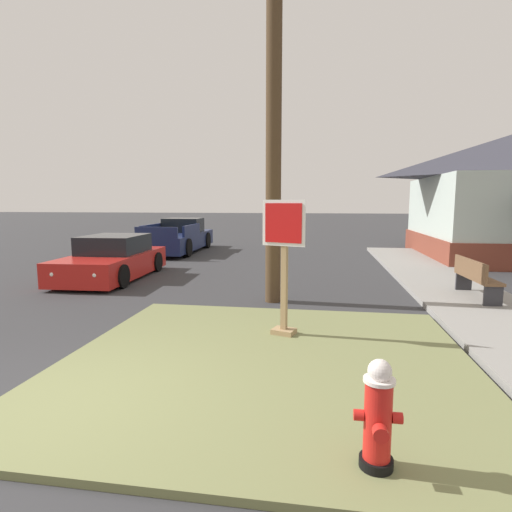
% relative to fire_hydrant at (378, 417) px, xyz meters
% --- Properties ---
extents(ground_plane, '(160.00, 160.00, 0.00)m').
position_rel_fire_hydrant_xyz_m(ground_plane, '(-3.28, 0.53, -0.51)').
color(ground_plane, '#333335').
extents(grass_corner_patch, '(5.56, 5.35, 0.08)m').
position_rel_fire_hydrant_xyz_m(grass_corner_patch, '(-1.17, 2.16, -0.47)').
color(grass_corner_patch, olive).
rests_on(grass_corner_patch, ground).
extents(sidewalk_strip, '(2.20, 18.88, 0.12)m').
position_rel_fire_hydrant_xyz_m(sidewalk_strip, '(2.81, 6.88, -0.45)').
color(sidewalk_strip, gray).
rests_on(sidewalk_strip, ground).
extents(fire_hydrant, '(0.38, 0.34, 0.91)m').
position_rel_fire_hydrant_xyz_m(fire_hydrant, '(0.00, 0.00, 0.00)').
color(fire_hydrant, black).
rests_on(fire_hydrant, grass_corner_patch).
extents(stop_sign, '(0.69, 0.38, 2.18)m').
position_rel_fire_hydrant_xyz_m(stop_sign, '(-1.05, 3.26, 0.63)').
color(stop_sign, '#A3845B').
rests_on(stop_sign, grass_corner_patch).
extents(manhole_cover, '(0.70, 0.70, 0.02)m').
position_rel_fire_hydrant_xyz_m(manhole_cover, '(-2.65, 4.62, -0.50)').
color(manhole_cover, black).
rests_on(manhole_cover, ground).
extents(parked_sedan_red, '(2.09, 4.26, 1.25)m').
position_rel_fire_hydrant_xyz_m(parked_sedan_red, '(-6.48, 7.88, 0.03)').
color(parked_sedan_red, red).
rests_on(parked_sedan_red, ground).
extents(pickup_truck_navy, '(2.15, 5.60, 1.48)m').
position_rel_fire_hydrant_xyz_m(pickup_truck_navy, '(-6.76, 14.40, 0.11)').
color(pickup_truck_navy, '#19234C').
rests_on(pickup_truck_navy, ground).
extents(street_bench, '(0.47, 1.74, 0.85)m').
position_rel_fire_hydrant_xyz_m(street_bench, '(2.93, 6.36, 0.08)').
color(street_bench, brown).
rests_on(street_bench, sidewalk_strip).
extents(utility_pole, '(1.66, 0.34, 9.43)m').
position_rel_fire_hydrant_xyz_m(utility_pole, '(-1.51, 5.75, 4.35)').
color(utility_pole, '#4C3823').
rests_on(utility_pole, ground).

